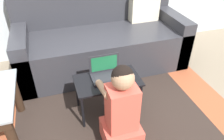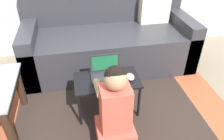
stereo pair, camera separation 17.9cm
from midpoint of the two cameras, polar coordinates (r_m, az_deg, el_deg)
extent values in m
plane|color=#7F705B|center=(2.07, 5.31, -13.16)|extent=(16.00, 16.00, 0.00)
cube|color=#9E4C2D|center=(2.03, 2.35, -13.98)|extent=(2.37, 1.55, 0.01)
cube|color=#2D231E|center=(2.03, 2.35, -13.89)|extent=(1.71, 1.12, 0.00)
cube|color=#2D2D33|center=(2.67, 1.23, 5.60)|extent=(1.94, 0.83, 0.46)
cube|color=#2D2D33|center=(2.78, -0.12, 17.27)|extent=(1.94, 0.18, 0.47)
cube|color=#2D2D33|center=(2.62, -18.24, 4.72)|extent=(0.16, 0.83, 0.59)
cube|color=#2D2D33|center=(2.94, 18.64, 8.04)|extent=(0.16, 0.83, 0.59)
cube|color=beige|center=(2.82, 12.88, 15.52)|extent=(0.36, 0.14, 0.36)
cylinder|color=black|center=(1.85, -22.71, -14.42)|extent=(0.07, 0.07, 0.43)
cylinder|color=black|center=(2.23, -20.89, -4.19)|extent=(0.07, 0.07, 0.43)
cube|color=black|center=(1.92, 1.31, -2.77)|extent=(0.58, 0.33, 0.02)
cylinder|color=black|center=(1.91, -5.74, -10.59)|extent=(0.02, 0.02, 0.35)
cylinder|color=black|center=(2.00, 9.60, -8.42)|extent=(0.02, 0.02, 0.35)
cylinder|color=black|center=(2.12, -6.59, -5.25)|extent=(0.02, 0.02, 0.35)
cylinder|color=black|center=(2.20, 7.22, -3.53)|extent=(0.02, 0.02, 0.35)
cube|color=#232328|center=(1.93, 1.22, -1.93)|extent=(0.27, 0.18, 0.02)
cube|color=#28282D|center=(1.91, 1.33, -1.93)|extent=(0.22, 0.11, 0.00)
cube|color=#232328|center=(1.95, 0.72, 1.84)|extent=(0.27, 0.01, 0.17)
cube|color=#196038|center=(1.94, 0.74, 1.78)|extent=(0.24, 0.00, 0.14)
ellipsoid|color=silver|center=(1.93, 7.43, -1.86)|extent=(0.07, 0.10, 0.04)
cube|color=#CC4C3D|center=(1.84, 3.68, -16.43)|extent=(0.29, 0.28, 0.20)
cube|color=#CC4C3D|center=(1.63, 4.06, -10.08)|extent=(0.22, 0.18, 0.38)
sphere|color=#9E7556|center=(1.45, 4.49, -2.51)|extent=(0.16, 0.16, 0.16)
sphere|color=black|center=(1.45, 4.42, -1.83)|extent=(0.15, 0.15, 0.15)
cylinder|color=#9E7556|center=(1.65, -0.47, -4.86)|extent=(0.06, 0.29, 0.14)
cylinder|color=#9E7556|center=(1.69, 6.40, -3.97)|extent=(0.06, 0.29, 0.14)
camera|label=1|loc=(0.09, -87.35, 1.84)|focal=35.00mm
camera|label=2|loc=(0.09, 92.65, -1.84)|focal=35.00mm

